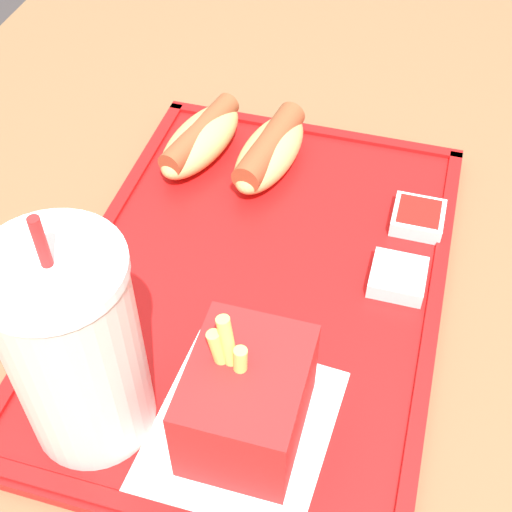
{
  "coord_description": "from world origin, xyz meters",
  "views": [
    {
      "loc": [
        -0.37,
        -0.08,
        1.2
      ],
      "look_at": [
        0.0,
        0.02,
        0.78
      ],
      "focal_mm": 50.0,
      "sensor_mm": 36.0,
      "label": 1
    }
  ],
  "objects_px": {
    "fries_carton": "(246,401)",
    "sauce_cup_mayo": "(398,277)",
    "sauce_cup_ketchup": "(418,217)",
    "hot_dog_far": "(200,139)",
    "soda_cup": "(75,349)",
    "hot_dog_near": "(270,151)"
  },
  "relations": [
    {
      "from": "hot_dog_far",
      "to": "sauce_cup_mayo",
      "type": "height_order",
      "value": "hot_dog_far"
    },
    {
      "from": "soda_cup",
      "to": "sauce_cup_mayo",
      "type": "bearing_deg",
      "value": -46.01
    },
    {
      "from": "fries_carton",
      "to": "sauce_cup_ketchup",
      "type": "height_order",
      "value": "fries_carton"
    },
    {
      "from": "soda_cup",
      "to": "fries_carton",
      "type": "distance_m",
      "value": 0.12
    },
    {
      "from": "soda_cup",
      "to": "hot_dog_far",
      "type": "distance_m",
      "value": 0.3
    },
    {
      "from": "soda_cup",
      "to": "hot_dog_far",
      "type": "height_order",
      "value": "soda_cup"
    },
    {
      "from": "hot_dog_far",
      "to": "hot_dog_near",
      "type": "height_order",
      "value": "hot_dog_near"
    },
    {
      "from": "sauce_cup_ketchup",
      "to": "hot_dog_near",
      "type": "bearing_deg",
      "value": 75.76
    },
    {
      "from": "soda_cup",
      "to": "sauce_cup_ketchup",
      "type": "xyz_separation_m",
      "value": [
        0.26,
        -0.2,
        -0.07
      ]
    },
    {
      "from": "sauce_cup_mayo",
      "to": "sauce_cup_ketchup",
      "type": "distance_m",
      "value": 0.08
    },
    {
      "from": "fries_carton",
      "to": "sauce_cup_mayo",
      "type": "height_order",
      "value": "fries_carton"
    },
    {
      "from": "fries_carton",
      "to": "hot_dog_near",
      "type": "bearing_deg",
      "value": 11.88
    },
    {
      "from": "hot_dog_near",
      "to": "sauce_cup_mayo",
      "type": "xyz_separation_m",
      "value": [
        -0.11,
        -0.14,
        -0.01
      ]
    },
    {
      "from": "fries_carton",
      "to": "sauce_cup_mayo",
      "type": "distance_m",
      "value": 0.19
    },
    {
      "from": "hot_dog_far",
      "to": "sauce_cup_ketchup",
      "type": "bearing_deg",
      "value": -99.8
    },
    {
      "from": "fries_carton",
      "to": "sauce_cup_ketchup",
      "type": "distance_m",
      "value": 0.26
    },
    {
      "from": "hot_dog_near",
      "to": "sauce_cup_ketchup",
      "type": "distance_m",
      "value": 0.15
    },
    {
      "from": "hot_dog_far",
      "to": "soda_cup",
      "type": "bearing_deg",
      "value": -176.0
    },
    {
      "from": "fries_carton",
      "to": "soda_cup",
      "type": "bearing_deg",
      "value": 100.0
    },
    {
      "from": "sauce_cup_ketchup",
      "to": "hot_dog_far",
      "type": "bearing_deg",
      "value": 80.2
    },
    {
      "from": "sauce_cup_mayo",
      "to": "sauce_cup_ketchup",
      "type": "height_order",
      "value": "same"
    },
    {
      "from": "fries_carton",
      "to": "sauce_cup_mayo",
      "type": "bearing_deg",
      "value": -26.68
    }
  ]
}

